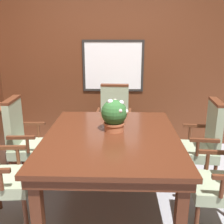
% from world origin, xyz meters
% --- Properties ---
extents(ground_plane, '(14.00, 14.00, 0.00)m').
position_xyz_m(ground_plane, '(0.00, 0.00, 0.00)').
color(ground_plane, '#93969E').
extents(wall_back, '(7.20, 0.08, 2.45)m').
position_xyz_m(wall_back, '(0.00, 1.80, 1.23)').
color(wall_back, '#5B2D19').
rests_on(wall_back, ground_plane).
extents(dining_table, '(1.35, 1.65, 0.77)m').
position_xyz_m(dining_table, '(0.12, 0.14, 0.68)').
color(dining_table, '#4C2314').
rests_on(dining_table, ground_plane).
extents(chair_head_far, '(0.52, 0.47, 1.05)m').
position_xyz_m(chair_head_far, '(0.12, 1.36, 0.57)').
color(chair_head_far, '#562B19').
rests_on(chair_head_far, ground_plane).
extents(chair_right_far, '(0.48, 0.52, 1.05)m').
position_xyz_m(chair_right_far, '(1.17, 0.49, 0.57)').
color(chair_right_far, '#562B19').
rests_on(chair_right_far, ground_plane).
extents(chair_left_far, '(0.47, 0.52, 1.05)m').
position_xyz_m(chair_left_far, '(-0.93, 0.52, 0.57)').
color(chair_left_far, '#562B19').
rests_on(chair_left_far, ground_plane).
extents(potted_plant, '(0.29, 0.28, 0.35)m').
position_xyz_m(potted_plant, '(0.15, 0.28, 0.94)').
color(potted_plant, '#B2603D').
rests_on(potted_plant, dining_table).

